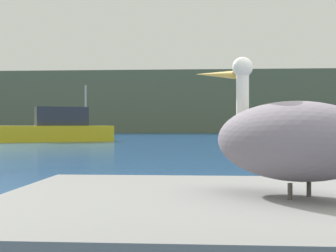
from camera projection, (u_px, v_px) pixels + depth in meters
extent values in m
cube|color=#5B664C|center=(210.00, 104.00, 68.61)|extent=(140.00, 17.16, 7.87)
cube|color=gray|center=(292.00, 245.00, 3.13)|extent=(3.84, 2.55, 0.61)
ellipsoid|color=slate|center=(292.00, 141.00, 3.13)|extent=(1.24, 1.25, 0.52)
cylinder|color=white|center=(243.00, 101.00, 3.44)|extent=(0.09, 0.09, 0.39)
sphere|color=white|center=(243.00, 67.00, 3.44)|extent=(0.15, 0.15, 0.15)
cone|color=gold|center=(214.00, 74.00, 3.66)|extent=(0.33, 0.34, 0.10)
cylinder|color=#4C4742|center=(290.00, 191.00, 3.02)|extent=(0.03, 0.03, 0.10)
cylinder|color=#4C4742|center=(309.00, 189.00, 3.15)|extent=(0.03, 0.03, 0.10)
cube|color=yellow|center=(48.00, 134.00, 30.33)|extent=(8.15, 5.42, 0.99)
cube|color=#2D333D|center=(61.00, 116.00, 30.61)|extent=(3.59, 2.91, 1.17)
cylinder|color=#B2B2B2|center=(86.00, 105.00, 31.15)|extent=(0.12, 0.12, 2.59)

